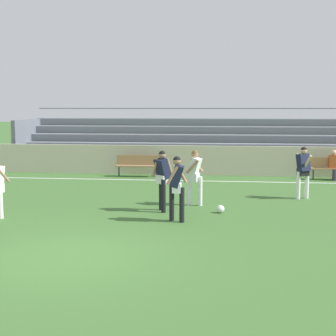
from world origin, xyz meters
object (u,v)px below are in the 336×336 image
bleacher_stand (205,142)px  soccer_ball (220,209)px  spectator_seated (334,163)px  player_white_overlapping (195,173)px  player_dark_on_ball (162,175)px  bench_far_right (333,166)px  bench_centre_sideline (137,164)px  player_dark_wide_left (303,168)px  player_dark_wide_right (177,183)px

bleacher_stand → soccer_ball: bleacher_stand is taller
spectator_seated → player_white_overlapping: 7.75m
player_white_overlapping → soccer_ball: 1.53m
player_dark_on_ball → player_white_overlapping: size_ratio=1.04×
bench_far_right → spectator_seated: size_ratio=1.49×
spectator_seated → player_white_overlapping: bearing=-132.6°
bench_far_right → player_dark_on_ball: size_ratio=1.05×
bench_centre_sideline → bench_far_right: size_ratio=1.00×
player_dark_on_ball → soccer_ball: size_ratio=7.82×
bench_centre_sideline → player_white_overlapping: 6.46m
bleacher_stand → player_white_overlapping: bearing=-89.6°
player_dark_on_ball → soccer_ball: bearing=-1.3°
bench_far_right → player_white_overlapping: size_ratio=1.08×
spectator_seated → player_dark_on_ball: 9.03m
player_dark_wide_left → player_dark_wide_right: player_dark_wide_right is taller
player_dark_on_ball → player_white_overlapping: 1.28m
player_dark_wide_right → bench_centre_sideline: bearing=107.0°
bench_centre_sideline → player_dark_on_ball: player_dark_on_ball is taller
bench_far_right → player_dark_wide_left: 4.78m
player_dark_wide_right → bleacher_stand: bearing=88.7°
bench_centre_sideline → spectator_seated: spectator_seated is taller
player_dark_on_ball → bench_centre_sideline: bearing=105.8°
bleacher_stand → player_dark_wide_right: bearing=-91.3°
spectator_seated → player_white_overlapping: size_ratio=0.73×
bench_far_right → player_dark_wide_right: 9.73m
bleacher_stand → player_dark_on_ball: 10.39m
player_white_overlapping → bench_centre_sideline: bearing=115.4°
bleacher_stand → player_dark_wide_left: (3.44, -7.97, -0.23)m
bleacher_stand → bench_centre_sideline: size_ratio=10.03×
bench_far_right → player_dark_on_ball: bearing=-132.0°
spectator_seated → player_dark_wide_right: 9.63m
soccer_ball → spectator_seated: bearing=56.3°
player_white_overlapping → player_dark_wide_left: (3.38, 1.44, 0.01)m
player_dark_wide_right → soccer_ball: player_dark_wide_right is taller
soccer_ball → bench_centre_sideline: bearing=117.6°
bench_centre_sideline → spectator_seated: 8.01m
player_white_overlapping → soccer_ball: size_ratio=7.54×
bench_centre_sideline → player_dark_wide_right: (2.44, -7.96, 0.46)m
spectator_seated → player_dark_wide_left: (-1.87, -4.26, 0.30)m
bench_centre_sideline → player_dark_wide_right: size_ratio=1.07×
bleacher_stand → player_white_overlapping: (0.06, -9.42, -0.24)m
player_dark_on_ball → spectator_seated: bearing=47.5°
player_white_overlapping → bleacher_stand: bearing=90.4°
soccer_ball → bleacher_stand: bearing=94.6°
bench_far_right → soccer_ball: 8.15m
bleacher_stand → player_dark_wide_right: 11.56m
soccer_ball → player_white_overlapping: bearing=128.5°
bench_centre_sideline → player_dark_wide_right: player_dark_wide_right is taller
spectator_seated → soccer_ball: bearing=-123.7°
bench_centre_sideline → soccer_ball: 7.69m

